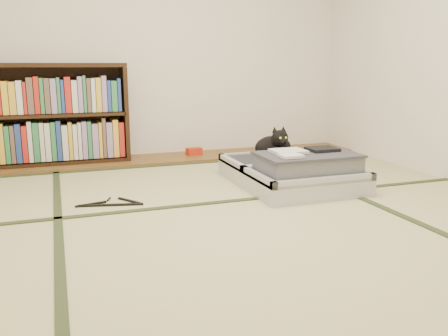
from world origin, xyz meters
name	(u,v)px	position (x,y,z in m)	size (l,w,h in m)	color
floor	(236,221)	(0.00, 0.00, 0.00)	(4.50, 4.50, 0.00)	tan
wood_strip	(163,158)	(0.00, 2.00, 0.01)	(4.00, 0.50, 0.02)	brown
red_item	(194,151)	(0.32, 2.03, 0.06)	(0.15, 0.09, 0.07)	red
tatami_borders	(210,199)	(0.00, 0.49, 0.00)	(4.00, 4.50, 0.01)	#2D381E
bookcase	(55,116)	(-0.98, 2.07, 0.45)	(1.31, 0.30, 0.92)	black
suitcase	(293,172)	(0.72, 0.65, 0.11)	(0.80, 1.07, 0.32)	#B2B1B6
cat	(275,146)	(0.70, 0.94, 0.26)	(0.36, 0.36, 0.29)	black
cable_coil	(292,156)	(0.88, 0.97, 0.17)	(0.11, 0.11, 0.03)	white
hanger	(111,203)	(-0.66, 0.60, 0.01)	(0.44, 0.24, 0.01)	black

